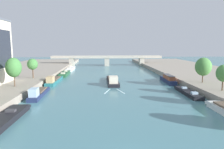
# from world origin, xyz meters

# --- Properties ---
(quay_left) EXTENTS (36.00, 170.00, 1.73)m
(quay_left) POSITION_xyz_m (-39.28, 55.00, 0.87)
(quay_left) COLOR gray
(quay_left) RESTS_ON ground
(quay_right) EXTENTS (36.00, 170.00, 1.73)m
(quay_right) POSITION_xyz_m (39.28, 55.00, 0.87)
(quay_right) COLOR gray
(quay_right) RESTS_ON ground
(barge_midriver) EXTENTS (3.64, 18.62, 3.04)m
(barge_midriver) POSITION_xyz_m (0.31, 46.58, 0.88)
(barge_midriver) COLOR black
(barge_midriver) RESTS_ON ground
(wake_behind_barge) EXTENTS (5.60, 5.88, 0.03)m
(wake_behind_barge) POSITION_xyz_m (-0.01, 34.34, 0.01)
(wake_behind_barge) COLOR silver
(wake_behind_barge) RESTS_ON ground
(moored_boat_left_near) EXTENTS (3.48, 16.98, 2.11)m
(moored_boat_left_near) POSITION_xyz_m (-19.18, 11.94, 0.53)
(moored_boat_left_near) COLOR black
(moored_boat_left_near) RESTS_ON ground
(moored_boat_left_gap_after) EXTENTS (2.89, 13.76, 2.79)m
(moored_boat_left_gap_after) POSITION_xyz_m (-18.87, 29.93, 0.82)
(moored_boat_left_gap_after) COLOR #1E284C
(moored_boat_left_gap_after) RESTS_ON ground
(moored_boat_left_far) EXTENTS (2.75, 16.22, 2.88)m
(moored_boat_left_far) POSITION_xyz_m (-19.30, 47.88, 0.85)
(moored_boat_left_far) COLOR #23666B
(moored_boat_left_far) RESTS_ON ground
(moored_boat_left_end) EXTENTS (3.32, 15.01, 2.27)m
(moored_boat_left_end) POSITION_xyz_m (-18.93, 65.65, 0.61)
(moored_boat_left_end) COLOR #235633
(moored_boat_left_end) RESTS_ON ground
(moored_boat_left_lone) EXTENTS (3.37, 16.73, 2.23)m
(moored_boat_left_lone) POSITION_xyz_m (-19.22, 83.46, 0.59)
(moored_boat_left_lone) COLOR silver
(moored_boat_left_lone) RESTS_ON ground
(moored_boat_right_downstream) EXTENTS (2.85, 13.48, 2.07)m
(moored_boat_right_downstream) POSITION_xyz_m (18.77, 30.03, 0.51)
(moored_boat_right_downstream) COLOR black
(moored_boat_right_downstream) RESTS_ON ground
(moored_boat_right_midway) EXTENTS (2.71, 13.01, 2.63)m
(moored_boat_right_midway) POSITION_xyz_m (19.13, 46.51, 1.10)
(moored_boat_right_midway) COLOR #1E284C
(moored_boat_right_midway) RESTS_ON ground
(tree_left_past_mid) EXTENTS (3.95, 3.95, 7.56)m
(tree_left_past_mid) POSITION_xyz_m (-26.19, 33.93, 6.73)
(tree_left_past_mid) COLOR brown
(tree_left_past_mid) RESTS_ON quay_left
(tree_left_second) EXTENTS (3.35, 3.35, 6.42)m
(tree_left_second) POSITION_xyz_m (-25.94, 47.57, 6.29)
(tree_left_second) COLOR brown
(tree_left_second) RESTS_ON quay_left
(tree_right_far) EXTENTS (3.31, 3.31, 6.21)m
(tree_right_far) POSITION_xyz_m (25.46, 26.36, 5.89)
(tree_right_far) COLOR brown
(tree_right_far) RESTS_ON quay_right
(tree_right_by_lamp) EXTENTS (4.55, 4.55, 7.25)m
(tree_right_by_lamp) POSITION_xyz_m (25.97, 36.84, 6.34)
(tree_right_by_lamp) COLOR brown
(tree_right_by_lamp) RESTS_ON quay_right
(bridge_far) EXTENTS (66.55, 4.40, 6.25)m
(bridge_far) POSITION_xyz_m (0.00, 102.87, 4.04)
(bridge_far) COLOR #ADA899
(bridge_far) RESTS_ON ground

